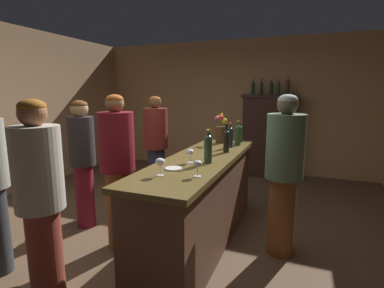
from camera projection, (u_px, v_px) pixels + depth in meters
The scene contains 25 objects.
floor at pixel (162, 232), 3.52m from camera, with size 8.32×8.32×0.00m, color brown.
wall_back at pixel (231, 106), 6.27m from camera, with size 5.95×0.12×2.73m, color tan.
bar_counter at pixel (201, 201), 3.18m from camera, with size 0.67×2.44×0.98m.
display_cabinet at pixel (269, 134), 5.76m from camera, with size 1.06×0.45×1.62m.
wine_bottle_malbec at pixel (238, 134), 3.77m from camera, with size 0.08×0.08×0.32m.
wine_bottle_merlot at pixel (230, 136), 3.63m from camera, with size 0.07×0.07×0.31m.
wine_bottle_riesling at pixel (208, 147), 2.82m from camera, with size 0.08×0.08×0.33m.
wine_bottle_syrah at pixel (240, 133), 4.00m from camera, with size 0.07×0.07×0.29m.
wine_bottle_pinot at pixel (226, 140), 3.32m from camera, with size 0.07×0.07×0.33m.
wine_glass_front at pixel (160, 162), 2.40m from camera, with size 0.08×0.08×0.15m.
wine_glass_mid at pixel (228, 135), 4.03m from camera, with size 0.07×0.07×0.14m.
wine_glass_rear at pixel (190, 153), 2.83m from camera, with size 0.08×0.08×0.14m.
wine_glass_spare at pixel (198, 165), 2.37m from camera, with size 0.07×0.07×0.14m.
flower_arrangement at pixel (221, 131), 3.94m from camera, with size 0.17×0.14×0.40m.
cheese_plate at pixel (173, 168), 2.61m from camera, with size 0.15×0.15×0.01m, color white.
display_bottle_left at pixel (253, 87), 5.72m from camera, with size 0.07×0.07×0.30m.
display_bottle_midleft at pixel (262, 87), 5.67m from camera, with size 0.06×0.06×0.31m.
display_bottle_center at pixel (271, 88), 5.60m from camera, with size 0.07×0.07×0.30m.
display_bottle_midright at pixel (278, 88), 5.55m from camera, with size 0.06×0.06×0.28m.
display_bottle_right at pixel (288, 87), 5.49m from camera, with size 0.07×0.07×0.33m.
patron_in_navy at pixel (41, 201), 2.09m from camera, with size 0.34×0.34×1.62m.
patron_by_cabinet at pixel (83, 157), 3.54m from camera, with size 0.31×0.31×1.57m.
patron_tall at pixel (156, 143), 4.57m from camera, with size 0.37×0.37×1.60m.
patron_near_entrance at pixel (118, 166), 3.04m from camera, with size 0.36×0.36×1.64m.
bartender at pixel (284, 170), 2.92m from camera, with size 0.37×0.37×1.65m.
Camera 1 is at (1.53, -2.92, 1.67)m, focal length 27.27 mm.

